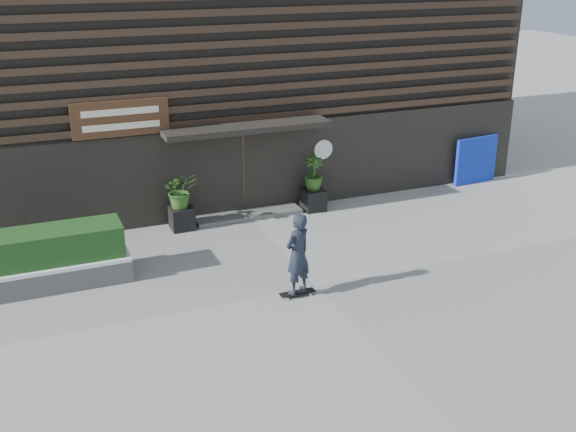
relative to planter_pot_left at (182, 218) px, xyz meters
name	(u,v)px	position (x,y,z in m)	size (l,w,h in m)	color
ground	(316,286)	(1.90, -4.40, -0.30)	(80.00, 80.00, 0.00)	#9C9994
entrance_step	(248,214)	(1.90, 0.20, -0.24)	(3.00, 0.80, 0.12)	#4E4F4C
planter_pot_left	(182,218)	(0.00, 0.00, 0.00)	(0.60, 0.60, 0.60)	black
bamboo_left	(180,190)	(0.00, 0.00, 0.78)	(0.86, 0.75, 0.96)	#2D591E
planter_pot_right	(313,200)	(3.80, 0.00, 0.00)	(0.60, 0.60, 0.60)	black
bamboo_right	(314,173)	(3.80, 0.00, 0.78)	(0.54, 0.54, 0.96)	#2D591E
raised_bed	(48,274)	(-3.52, -2.08, -0.05)	(3.50, 1.20, 0.50)	#464644
snow_layer	(47,262)	(-3.52, -2.08, 0.24)	(3.50, 1.20, 0.08)	white
hedge	(44,246)	(-3.52, -2.08, 0.63)	(3.30, 1.00, 0.70)	#183D16
blue_tarp	(476,160)	(9.53, 0.30, 0.44)	(1.57, 0.12, 1.48)	#0D25B3
building	(191,46)	(1.90, 5.56, 3.69)	(18.00, 11.00, 8.00)	black
skateboarder	(298,254)	(1.34, -4.66, 0.68)	(0.78, 0.66, 1.88)	black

